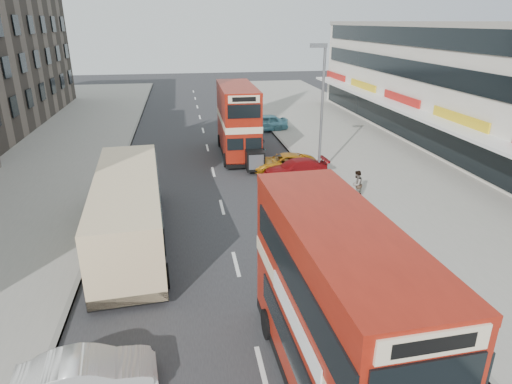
{
  "coord_description": "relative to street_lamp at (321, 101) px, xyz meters",
  "views": [
    {
      "loc": [
        -1.82,
        -7.65,
        9.31
      ],
      "look_at": [
        0.74,
        7.43,
        3.35
      ],
      "focal_mm": 30.84,
      "sensor_mm": 36.0,
      "label": 1
    }
  ],
  "objects": [
    {
      "name": "road_surface",
      "position": [
        -6.52,
        2.0,
        -4.78
      ],
      "size": [
        12.0,
        90.0,
        0.01
      ],
      "primitive_type": "cube",
      "color": "#28282B",
      "rests_on": "ground"
    },
    {
      "name": "pavement_right",
      "position": [
        5.48,
        2.0,
        -4.71
      ],
      "size": [
        12.0,
        90.0,
        0.15
      ],
      "primitive_type": "cube",
      "color": "gray",
      "rests_on": "ground"
    },
    {
      "name": "pavement_left",
      "position": [
        -18.52,
        2.0,
        -4.71
      ],
      "size": [
        12.0,
        90.0,
        0.15
      ],
      "primitive_type": "cube",
      "color": "gray",
      "rests_on": "ground"
    },
    {
      "name": "kerb_left",
      "position": [
        -12.62,
        2.0,
        -4.71
      ],
      "size": [
        0.2,
        90.0,
        0.16
      ],
      "primitive_type": "cube",
      "color": "gray",
      "rests_on": "ground"
    },
    {
      "name": "kerb_right",
      "position": [
        -0.42,
        2.0,
        -4.71
      ],
      "size": [
        0.2,
        90.0,
        0.16
      ],
      "primitive_type": "cube",
      "color": "gray",
      "rests_on": "ground"
    },
    {
      "name": "commercial_row",
      "position": [
        13.42,
        4.0,
        -0.09
      ],
      "size": [
        9.9,
        46.2,
        9.3
      ],
      "color": "beige",
      "rests_on": "ground"
    },
    {
      "name": "street_lamp",
      "position": [
        0.0,
        0.0,
        0.0
      ],
      "size": [
        1.0,
        0.2,
        8.12
      ],
      "color": "slate",
      "rests_on": "ground"
    },
    {
      "name": "bus_main",
      "position": [
        -4.84,
        -16.96,
        -2.26
      ],
      "size": [
        2.7,
        8.74,
        4.8
      ],
      "rotation": [
        0.0,
        0.0,
        3.18
      ],
      "color": "black",
      "rests_on": "ground"
    },
    {
      "name": "bus_second",
      "position": [
        -4.36,
        5.7,
        -2.2
      ],
      "size": [
        2.58,
        8.93,
        4.9
      ],
      "rotation": [
        0.0,
        0.0,
        3.13
      ],
      "color": "black",
      "rests_on": "ground"
    },
    {
      "name": "coach",
      "position": [
        -10.9,
        -7.26,
        -3.11
      ],
      "size": [
        3.45,
        10.85,
        2.83
      ],
      "rotation": [
        0.0,
        0.0,
        0.07
      ],
      "color": "black",
      "rests_on": "ground"
    },
    {
      "name": "car_left_front",
      "position": [
        -11.25,
        -16.0,
        -4.19
      ],
      "size": [
        3.74,
        1.67,
        1.19
      ],
      "primitive_type": "imported",
      "rotation": [
        0.0,
        0.0,
        1.69
      ],
      "color": "silver",
      "rests_on": "ground"
    },
    {
      "name": "car_right_a",
      "position": [
        -1.45,
        -0.01,
        -4.19
      ],
      "size": [
        4.21,
        1.95,
        1.19
      ],
      "primitive_type": "imported",
      "rotation": [
        0.0,
        0.0,
        -1.5
      ],
      "color": "maroon",
      "rests_on": "ground"
    },
    {
      "name": "car_right_b",
      "position": [
        -1.91,
        1.31,
        -4.19
      ],
      "size": [
        4.34,
        2.13,
        1.19
      ],
      "primitive_type": "imported",
      "rotation": [
        0.0,
        0.0,
        -1.61
      ],
      "color": "orange",
      "rests_on": "ground"
    },
    {
      "name": "car_right_c",
      "position": [
        -1.18,
        12.82,
        -4.03
      ],
      "size": [
        4.55,
        2.06,
        1.51
      ],
      "primitive_type": "imported",
      "rotation": [
        0.0,
        0.0,
        -1.51
      ],
      "color": "#61AEC2",
      "rests_on": "ground"
    },
    {
      "name": "pedestrian_near",
      "position": [
        0.91,
        -4.25,
        -3.84
      ],
      "size": [
        0.71,
        0.68,
        1.59
      ],
      "primitive_type": "imported",
      "rotation": [
        0.0,
        0.0,
        3.83
      ],
      "color": "gray",
      "rests_on": "pavement_right"
    },
    {
      "name": "cyclist",
      "position": [
        -3.02,
        3.83,
        -4.13
      ],
      "size": [
        0.73,
        1.91,
        1.98
      ],
      "rotation": [
        0.0,
        0.0,
        -0.04
      ],
      "color": "gray",
      "rests_on": "ground"
    }
  ]
}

